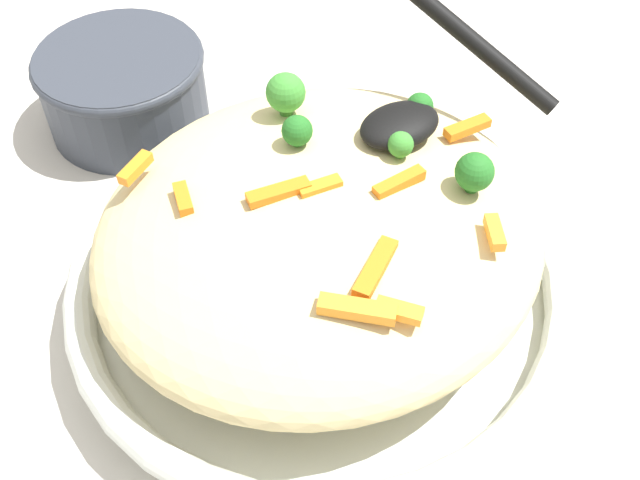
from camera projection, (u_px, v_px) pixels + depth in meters
ground_plane at (320, 306)px, 0.56m from camera, size 2.40×2.40×0.00m
serving_bowl at (320, 284)px, 0.54m from camera, size 0.35×0.35×0.05m
pasta_mound at (320, 232)px, 0.49m from camera, size 0.30×0.27×0.08m
carrot_piece_0 at (135, 168)px, 0.48m from camera, size 0.03×0.02×0.01m
carrot_piece_1 at (357, 309)px, 0.41m from camera, size 0.04×0.04×0.01m
carrot_piece_2 at (317, 192)px, 0.46m from camera, size 0.03×0.01×0.01m
carrot_piece_3 at (467, 127)px, 0.51m from camera, size 0.03×0.01×0.01m
carrot_piece_4 at (376, 268)px, 0.43m from camera, size 0.04×0.03×0.01m
carrot_piece_5 at (183, 199)px, 0.46m from camera, size 0.01×0.03×0.01m
carrot_piece_6 at (279, 192)px, 0.46m from camera, size 0.04×0.02×0.01m
carrot_piece_7 at (495, 232)px, 0.45m from camera, size 0.02×0.03×0.01m
carrot_piece_8 at (399, 183)px, 0.47m from camera, size 0.04×0.01×0.01m
carrot_piece_9 at (399, 311)px, 0.41m from camera, size 0.02×0.03×0.01m
broccoli_floret_0 at (297, 131)px, 0.49m from camera, size 0.02×0.02×0.02m
broccoli_floret_1 at (474, 172)px, 0.46m from camera, size 0.02×0.02×0.03m
broccoli_floret_2 at (286, 93)px, 0.51m from camera, size 0.03×0.03×0.03m
broccoli_floret_3 at (405, 149)px, 0.48m from camera, size 0.02×0.02×0.02m
broccoli_floret_4 at (420, 107)px, 0.51m from camera, size 0.02×0.02×0.02m
serving_spoon at (422, 91)px, 0.50m from camera, size 0.13×0.15×0.07m
companion_bowl at (124, 86)px, 0.66m from camera, size 0.14×0.14×0.07m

